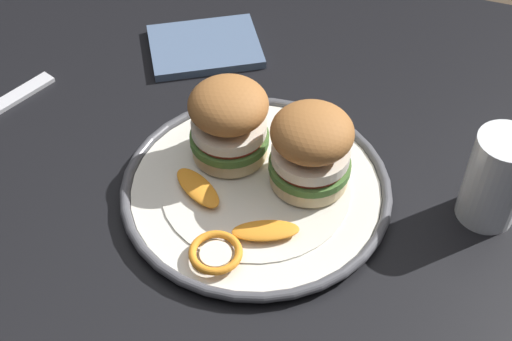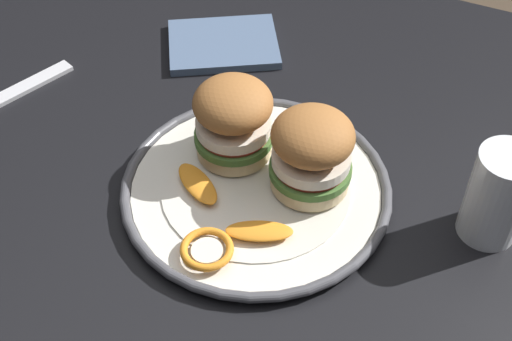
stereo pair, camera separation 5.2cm
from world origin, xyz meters
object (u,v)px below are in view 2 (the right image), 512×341
Objects in this scene: sandwich_half_right at (312,151)px; drinking_glass at (495,202)px; sandwich_half_left at (233,119)px; dinner_plate at (256,189)px; dining_table at (256,208)px.

sandwich_half_right is 0.20m from drinking_glass.
sandwich_half_left is at bearing 3.15° from drinking_glass.
dinner_plate is at bearing 140.24° from sandwich_half_left.
dinner_plate is 0.09m from sandwich_half_right.
dinner_plate is at bearing 114.66° from dining_table.
drinking_glass is at bearing -167.61° from dinner_plate.
dinner_plate is (-0.03, 0.06, 0.11)m from dining_table.
drinking_glass is (-0.30, -0.02, -0.02)m from sandwich_half_left.
sandwich_half_right is at bearing 158.73° from dining_table.
sandwich_half_right is (-0.10, 0.01, 0.00)m from sandwich_half_left.
dinner_plate is 0.09m from sandwich_half_left.
sandwich_half_left is (0.05, -0.04, 0.06)m from dinner_plate.
sandwich_half_left is 0.90× the size of sandwich_half_right.
sandwich_half_left is 0.89× the size of drinking_glass.
sandwich_half_right is 0.99× the size of drinking_glass.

